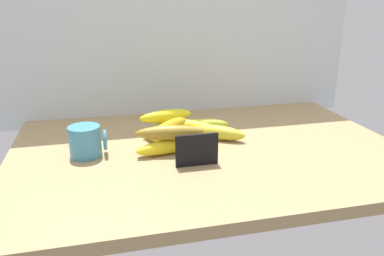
# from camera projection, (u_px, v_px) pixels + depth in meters

# --- Properties ---
(counter_top) EXTENTS (1.10, 0.76, 0.03)m
(counter_top) POSITION_uv_depth(u_px,v_px,m) (209.00, 153.00, 1.10)
(counter_top) COLOR #A18659
(counter_top) RESTS_ON ground
(back_wall) EXTENTS (1.30, 0.02, 0.70)m
(back_wall) POSITION_uv_depth(u_px,v_px,m) (179.00, 23.00, 1.35)
(back_wall) COLOR silver
(back_wall) RESTS_ON ground
(chalkboard_sign) EXTENTS (0.11, 0.02, 0.08)m
(chalkboard_sign) POSITION_uv_depth(u_px,v_px,m) (197.00, 151.00, 0.97)
(chalkboard_sign) COLOR black
(chalkboard_sign) RESTS_ON counter_top
(coffee_mug) EXTENTS (0.10, 0.08, 0.08)m
(coffee_mug) POSITION_uv_depth(u_px,v_px,m) (86.00, 141.00, 1.03)
(coffee_mug) COLOR teal
(coffee_mug) RESTS_ON counter_top
(banana_0) EXTENTS (0.21, 0.09, 0.04)m
(banana_0) POSITION_uv_depth(u_px,v_px,m) (172.00, 146.00, 1.05)
(banana_0) COLOR yellow
(banana_0) RESTS_ON counter_top
(banana_1) EXTENTS (0.15, 0.19, 0.04)m
(banana_1) POSITION_uv_depth(u_px,v_px,m) (171.00, 141.00, 1.09)
(banana_1) COLOR gold
(banana_1) RESTS_ON counter_top
(banana_2) EXTENTS (0.17, 0.06, 0.04)m
(banana_2) POSITION_uv_depth(u_px,v_px,m) (203.00, 124.00, 1.23)
(banana_2) COLOR #A9B833
(banana_2) RESTS_ON counter_top
(banana_3) EXTENTS (0.18, 0.13, 0.03)m
(banana_3) POSITION_uv_depth(u_px,v_px,m) (167.00, 127.00, 1.21)
(banana_3) COLOR yellow
(banana_3) RESTS_ON counter_top
(banana_4) EXTENTS (0.19, 0.14, 0.04)m
(banana_4) POSITION_uv_depth(u_px,v_px,m) (187.00, 126.00, 1.21)
(banana_4) COLOR yellow
(banana_4) RESTS_ON counter_top
(banana_5) EXTENTS (0.16, 0.13, 0.04)m
(banana_5) POSITION_uv_depth(u_px,v_px,m) (218.00, 132.00, 1.15)
(banana_5) COLOR gold
(banana_5) RESTS_ON counter_top
(banana_6) EXTENTS (0.08, 0.21, 0.03)m
(banana_6) POSITION_uv_depth(u_px,v_px,m) (171.00, 136.00, 1.14)
(banana_6) COLOR #A5BA33
(banana_6) RESTS_ON counter_top
(banana_7) EXTENTS (0.14, 0.14, 0.04)m
(banana_7) POSITION_uv_depth(u_px,v_px,m) (170.00, 126.00, 1.11)
(banana_7) COLOR gold
(banana_7) RESTS_ON banana_6
(banana_8) EXTENTS (0.19, 0.06, 0.04)m
(banana_8) POSITION_uv_depth(u_px,v_px,m) (170.00, 133.00, 1.03)
(banana_8) COLOR olive
(banana_8) RESTS_ON banana_0
(banana_9) EXTENTS (0.18, 0.06, 0.04)m
(banana_9) POSITION_uv_depth(u_px,v_px,m) (166.00, 116.00, 1.21)
(banana_9) COLOR yellow
(banana_9) RESTS_ON banana_3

